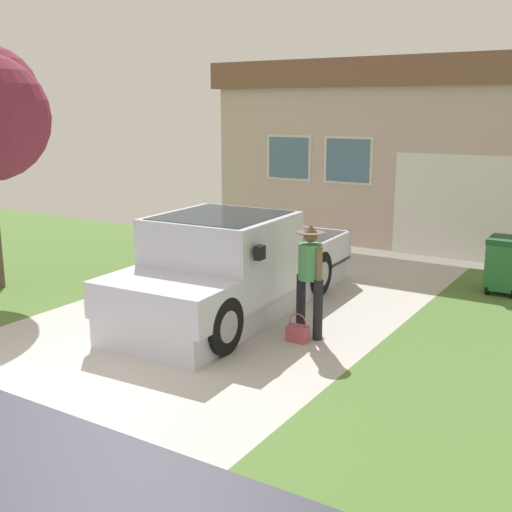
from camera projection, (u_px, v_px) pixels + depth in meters
The scene contains 5 objects.
pickup_truck at pixel (227, 271), 10.19m from camera, with size 2.24×5.33×1.65m.
person_with_hat at pixel (310, 272), 9.15m from camera, with size 0.49×0.41×1.66m.
handbag at pixel (298, 332), 9.12m from camera, with size 0.30×0.19×0.42m.
house_with_garage at pixel (461, 149), 16.80m from camera, with size 11.32×6.81×4.40m.
wheeled_trash_bin at pixel (505, 263), 11.43m from camera, with size 0.60×0.72×1.02m.
Camera 1 is at (5.61, -4.35, 3.27)m, focal length 44.67 mm.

